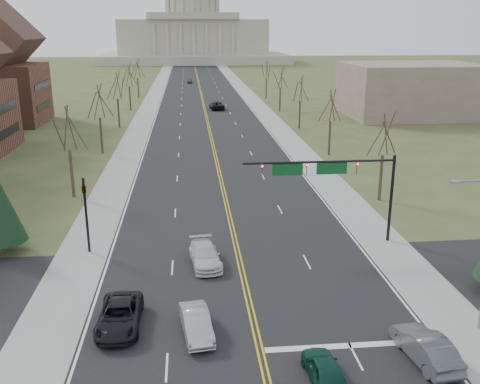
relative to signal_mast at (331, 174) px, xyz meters
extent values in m
plane|color=#3E4924|center=(-7.45, -13.50, -5.76)|extent=(600.00, 600.00, 0.00)
cube|color=black|center=(-7.45, 96.50, -5.76)|extent=(20.00, 380.00, 0.01)
cube|color=black|center=(-7.45, -7.50, -5.76)|extent=(120.00, 14.00, 0.01)
cube|color=gray|center=(-19.45, 96.50, -5.75)|extent=(4.00, 380.00, 0.03)
cube|color=gray|center=(4.55, 96.50, -5.75)|extent=(4.00, 380.00, 0.03)
cube|color=gold|center=(-7.45, 96.50, -5.75)|extent=(0.42, 380.00, 0.01)
cube|color=silver|center=(-17.25, 96.50, -5.75)|extent=(0.15, 380.00, 0.01)
cube|color=silver|center=(2.35, 96.50, -5.75)|extent=(0.15, 380.00, 0.01)
cube|color=silver|center=(-2.45, -14.50, -5.75)|extent=(9.50, 0.50, 0.01)
cube|color=#B6AC97|center=(-7.45, 236.50, -3.76)|extent=(90.00, 60.00, 4.00)
cube|color=#B6AC97|center=(-7.45, 236.50, 6.24)|extent=(70.00, 40.00, 16.00)
cube|color=#B6AC97|center=(-7.45, 216.00, 15.74)|extent=(42.00, 3.00, 3.00)
cylinder|color=#B6AC97|center=(-7.45, 236.50, 20.24)|extent=(24.00, 24.00, 12.00)
cylinder|color=black|center=(5.05, 0.00, -2.16)|extent=(0.24, 0.24, 7.20)
cylinder|color=black|center=(-0.95, 0.00, 1.04)|extent=(12.00, 0.18, 0.18)
imported|color=black|center=(2.05, 0.00, 0.49)|extent=(0.35, 0.40, 1.10)
sphere|color=#FF0C0C|center=(2.05, -0.15, 0.84)|extent=(0.18, 0.18, 0.18)
imported|color=black|center=(-1.95, 0.00, 0.49)|extent=(0.35, 0.40, 1.10)
sphere|color=#FF0C0C|center=(-1.95, -0.15, 0.84)|extent=(0.18, 0.18, 0.18)
imported|color=black|center=(-5.45, 0.00, 0.49)|extent=(0.35, 0.40, 1.10)
sphere|color=#FF0C0C|center=(-5.45, -0.15, 0.84)|extent=(0.18, 0.18, 0.18)
cube|color=#0C4C1E|center=(0.05, 0.00, 0.49)|extent=(2.40, 0.12, 0.90)
cube|color=#0C4C1E|center=(-3.45, 0.00, 0.49)|extent=(2.40, 0.12, 0.90)
cylinder|color=black|center=(-18.95, 0.00, -2.76)|extent=(0.20, 0.20, 6.00)
imported|color=black|center=(-18.95, 0.00, -0.56)|extent=(0.32, 0.36, 0.99)
cylinder|color=gray|center=(4.35, -13.50, 3.24)|extent=(2.40, 0.14, 0.14)
cube|color=gray|center=(3.05, -13.50, 3.19)|extent=(0.60, 0.25, 0.15)
cylinder|color=#372820|center=(8.05, 10.50, -3.42)|extent=(0.32, 0.32, 4.68)
cylinder|color=#372820|center=(-22.95, 14.50, -3.29)|extent=(0.32, 0.32, 4.95)
cylinder|color=#372820|center=(8.05, 30.50, -3.42)|extent=(0.32, 0.32, 4.68)
cylinder|color=#372820|center=(-22.95, 34.50, -3.29)|extent=(0.32, 0.32, 4.95)
cylinder|color=#372820|center=(8.05, 50.50, -3.42)|extent=(0.32, 0.32, 4.68)
cylinder|color=#372820|center=(-22.95, 54.50, -3.29)|extent=(0.32, 0.32, 4.95)
cylinder|color=#372820|center=(8.05, 70.50, -3.42)|extent=(0.32, 0.32, 4.68)
cylinder|color=#372820|center=(-22.95, 74.50, -3.29)|extent=(0.32, 0.32, 4.95)
cylinder|color=#372820|center=(8.05, 90.50, -3.42)|extent=(0.32, 0.32, 4.68)
cylinder|color=#372820|center=(-22.95, 94.50, -3.29)|extent=(0.32, 0.32, 4.95)
cylinder|color=#372820|center=(-25.45, 0.50, -5.26)|extent=(0.36, 0.36, 1.00)
cube|color=black|center=(-35.90, 36.50, -2.91)|extent=(0.10, 9.80, 1.20)
cube|color=black|center=(-35.90, 36.50, 0.41)|extent=(0.10, 9.80, 1.20)
cube|color=black|center=(-36.90, 60.50, -2.61)|extent=(0.10, 9.80, 1.20)
cube|color=black|center=(-36.90, 60.50, 1.06)|extent=(0.10, 9.80, 1.20)
cube|color=#735B52|center=(32.55, 62.50, -0.76)|extent=(25.00, 20.00, 10.00)
imported|color=#0C3529|center=(-4.65, -17.39, -5.07)|extent=(1.77, 4.03, 1.35)
imported|color=#4B4E53|center=(1.05, -16.20, -4.96)|extent=(2.28, 4.97, 1.58)
imported|color=#A0A3A8|center=(-10.85, -12.54, -5.04)|extent=(2.07, 4.44, 1.41)
imported|color=black|center=(-15.29, -11.30, -5.02)|extent=(2.46, 5.27, 1.46)
imported|color=silver|center=(-10.03, -3.21, -5.03)|extent=(2.57, 5.18, 1.45)
imported|color=black|center=(-4.88, 74.26, -4.92)|extent=(3.12, 6.12, 1.66)
imported|color=#474A4F|center=(-10.21, 129.33, -5.06)|extent=(1.63, 4.03, 1.37)
camera|label=1|loc=(-10.97, -39.38, 11.06)|focal=40.00mm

